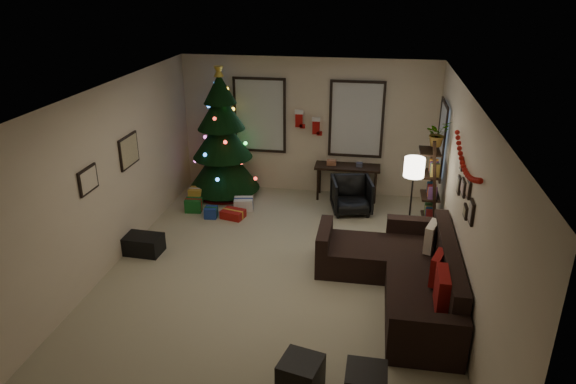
# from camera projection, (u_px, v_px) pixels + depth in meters

# --- Properties ---
(floor) EXTENTS (7.00, 7.00, 0.00)m
(floor) POSITION_uv_depth(u_px,v_px,m) (274.00, 280.00, 7.62)
(floor) COLOR tan
(floor) RESTS_ON ground
(ceiling) EXTENTS (7.00, 7.00, 0.00)m
(ceiling) POSITION_uv_depth(u_px,v_px,m) (272.00, 96.00, 6.59)
(ceiling) COLOR white
(ceiling) RESTS_ON floor
(wall_back) EXTENTS (5.00, 0.00, 5.00)m
(wall_back) POSITION_uv_depth(u_px,v_px,m) (307.00, 127.00, 10.29)
(wall_back) COLOR beige
(wall_back) RESTS_ON floor
(wall_front) EXTENTS (5.00, 0.00, 5.00)m
(wall_front) POSITION_uv_depth(u_px,v_px,m) (184.00, 373.00, 3.92)
(wall_front) COLOR beige
(wall_front) RESTS_ON floor
(wall_left) EXTENTS (0.00, 7.00, 7.00)m
(wall_left) POSITION_uv_depth(u_px,v_px,m) (103.00, 183.00, 7.49)
(wall_left) COLOR beige
(wall_left) RESTS_ON floor
(wall_right) EXTENTS (0.00, 7.00, 7.00)m
(wall_right) POSITION_uv_depth(u_px,v_px,m) (464.00, 207.00, 6.72)
(wall_right) COLOR beige
(wall_right) RESTS_ON floor
(window_back_left) EXTENTS (1.05, 0.06, 1.50)m
(window_back_left) POSITION_uv_depth(u_px,v_px,m) (260.00, 115.00, 10.33)
(window_back_left) COLOR #728CB2
(window_back_left) RESTS_ON wall_back
(window_back_right) EXTENTS (1.05, 0.06, 1.50)m
(window_back_right) POSITION_uv_depth(u_px,v_px,m) (356.00, 119.00, 10.04)
(window_back_right) COLOR #728CB2
(window_back_right) RESTS_ON wall_back
(window_right_wall) EXTENTS (0.06, 0.90, 1.30)m
(window_right_wall) POSITION_uv_depth(u_px,v_px,m) (442.00, 139.00, 8.99)
(window_right_wall) COLOR #728CB2
(window_right_wall) RESTS_ON wall_right
(christmas_tree) EXTENTS (1.42, 1.42, 2.65)m
(christmas_tree) POSITION_uv_depth(u_px,v_px,m) (222.00, 142.00, 10.22)
(christmas_tree) COLOR black
(christmas_tree) RESTS_ON floor
(presents) EXTENTS (1.30, 0.89, 0.28)m
(presents) POSITION_uv_depth(u_px,v_px,m) (217.00, 205.00, 9.83)
(presents) COLOR gold
(presents) RESTS_ON floor
(sofa) EXTENTS (1.90, 2.75, 0.87)m
(sofa) POSITION_uv_depth(u_px,v_px,m) (404.00, 275.00, 7.20)
(sofa) COLOR black
(sofa) RESTS_ON floor
(pillow_red_a) EXTENTS (0.15, 0.50, 0.50)m
(pillow_red_a) POSITION_uv_depth(u_px,v_px,m) (442.00, 291.00, 6.20)
(pillow_red_a) COLOR maroon
(pillow_red_a) RESTS_ON sofa
(pillow_red_b) EXTENTS (0.23, 0.41, 0.40)m
(pillow_red_b) POSITION_uv_depth(u_px,v_px,m) (437.00, 268.00, 6.70)
(pillow_red_b) COLOR maroon
(pillow_red_b) RESTS_ON sofa
(pillow_cream) EXTENTS (0.24, 0.42, 0.41)m
(pillow_cream) POSITION_uv_depth(u_px,v_px,m) (431.00, 236.00, 7.52)
(pillow_cream) COLOR beige
(pillow_cream) RESTS_ON sofa
(ottoman_near) EXTENTS (0.50, 0.50, 0.40)m
(ottoman_near) POSITION_uv_depth(u_px,v_px,m) (301.00, 376.00, 5.51)
(ottoman_near) COLOR black
(ottoman_near) RESTS_ON floor
(desk) EXTENTS (1.26, 0.45, 0.68)m
(desk) POSITION_uv_depth(u_px,v_px,m) (347.00, 170.00, 10.19)
(desk) COLOR black
(desk) RESTS_ON floor
(desk_chair) EXTENTS (0.77, 0.74, 0.67)m
(desk_chair) POSITION_uv_depth(u_px,v_px,m) (351.00, 195.00, 9.68)
(desk_chair) COLOR black
(desk_chair) RESTS_ON floor
(bookshelf) EXTENTS (0.30, 0.51, 1.74)m
(bookshelf) POSITION_uv_depth(u_px,v_px,m) (432.00, 189.00, 8.61)
(bookshelf) COLOR black
(bookshelf) RESTS_ON floor
(potted_plant) EXTENTS (0.63, 0.62, 0.53)m
(potted_plant) POSITION_uv_depth(u_px,v_px,m) (438.00, 130.00, 8.33)
(potted_plant) COLOR #4C4C4C
(potted_plant) RESTS_ON bookshelf
(floor_lamp) EXTENTS (0.32, 0.32, 1.51)m
(floor_lamp) POSITION_uv_depth(u_px,v_px,m) (414.00, 173.00, 8.13)
(floor_lamp) COLOR black
(floor_lamp) RESTS_ON floor
(art_map) EXTENTS (0.04, 0.60, 0.50)m
(art_map) POSITION_uv_depth(u_px,v_px,m) (129.00, 151.00, 8.19)
(art_map) COLOR black
(art_map) RESTS_ON wall_left
(art_abstract) EXTENTS (0.04, 0.45, 0.35)m
(art_abstract) POSITION_uv_depth(u_px,v_px,m) (88.00, 180.00, 7.06)
(art_abstract) COLOR black
(art_abstract) RESTS_ON wall_left
(gallery) EXTENTS (0.03, 1.25, 0.54)m
(gallery) POSITION_uv_depth(u_px,v_px,m) (465.00, 193.00, 6.57)
(gallery) COLOR black
(gallery) RESTS_ON wall_right
(garland) EXTENTS (0.08, 1.90, 0.30)m
(garland) POSITION_uv_depth(u_px,v_px,m) (466.00, 161.00, 6.50)
(garland) COLOR #A5140C
(garland) RESTS_ON wall_right
(stocking_left) EXTENTS (0.20, 0.05, 0.36)m
(stocking_left) POSITION_uv_depth(u_px,v_px,m) (299.00, 119.00, 10.10)
(stocking_left) COLOR #990F0C
(stocking_left) RESTS_ON wall_back
(stocking_right) EXTENTS (0.20, 0.05, 0.36)m
(stocking_right) POSITION_uv_depth(u_px,v_px,m) (316.00, 126.00, 10.15)
(stocking_right) COLOR #990F0C
(stocking_right) RESTS_ON wall_back
(storage_bin) EXTENTS (0.61, 0.42, 0.30)m
(storage_bin) POSITION_uv_depth(u_px,v_px,m) (143.00, 244.00, 8.31)
(storage_bin) COLOR black
(storage_bin) RESTS_ON floor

